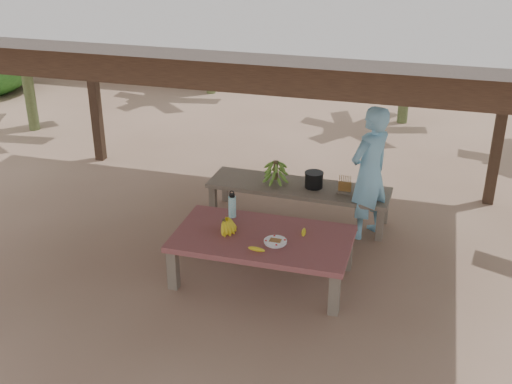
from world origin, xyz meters
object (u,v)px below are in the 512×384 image
(plate, at_px, (275,242))
(water_flask, at_px, (232,206))
(bench, at_px, (299,190))
(cooking_pot, at_px, (314,180))
(woman, at_px, (369,173))
(ripe_banana_bunch, at_px, (224,225))
(work_table, at_px, (263,242))

(plate, distance_m, water_flask, 0.75)
(bench, xyz_separation_m, cooking_pot, (0.18, 0.01, 0.15))
(cooking_pot, relative_size, woman, 0.14)
(ripe_banana_bunch, relative_size, woman, 0.16)
(plate, bearing_deg, bench, 93.60)
(cooking_pot, bearing_deg, ripe_banana_bunch, -114.36)
(work_table, height_order, cooking_pot, cooking_pot)
(bench, bearing_deg, work_table, -90.70)
(bench, distance_m, plate, 1.54)
(ripe_banana_bunch, bearing_deg, work_table, 1.53)
(plate, xyz_separation_m, water_flask, (-0.59, 0.44, 0.11))
(plate, bearing_deg, ripe_banana_bunch, 170.10)
(work_table, distance_m, ripe_banana_bunch, 0.43)
(woman, bearing_deg, plate, 5.86)
(bench, xyz_separation_m, water_flask, (-0.49, -1.09, 0.23))
(bench, bearing_deg, cooking_pot, 5.96)
(water_flask, bearing_deg, cooking_pot, 58.60)
(bench, relative_size, ripe_banana_bunch, 8.92)
(ripe_banana_bunch, height_order, water_flask, water_flask)
(bench, xyz_separation_m, plate, (0.10, -1.54, 0.12))
(plate, relative_size, cooking_pot, 1.06)
(cooking_pot, bearing_deg, woman, -15.42)
(ripe_banana_bunch, xyz_separation_m, water_flask, (-0.02, 0.34, 0.05))
(work_table, distance_m, plate, 0.21)
(woman, bearing_deg, bench, -66.73)
(water_flask, distance_m, woman, 1.64)
(woman, bearing_deg, work_table, -1.37)
(ripe_banana_bunch, relative_size, water_flask, 0.81)
(cooking_pot, bearing_deg, bench, -175.96)
(plate, bearing_deg, woman, 61.19)
(plate, bearing_deg, cooking_pot, 86.86)
(bench, xyz_separation_m, ripe_banana_bunch, (-0.47, -1.44, 0.18))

